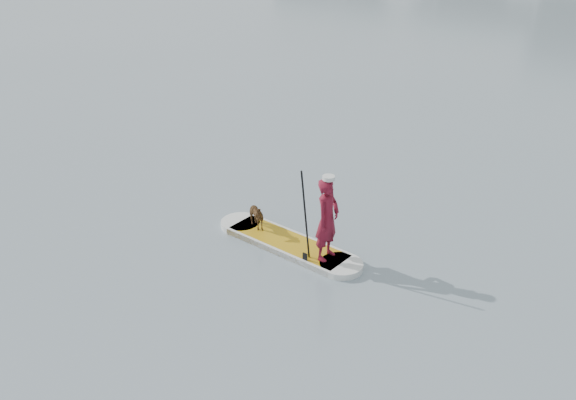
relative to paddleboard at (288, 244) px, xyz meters
The scene contains 6 objects.
ground 4.04m from the paddleboard, 17.87° to the right, with size 140.00×140.00×0.00m, color slate.
paddleboard is the anchor object (origin of this frame).
paddler 1.24m from the paddleboard, ahead, with size 0.57×0.37×1.56m, color maroon.
white_cap 1.89m from the paddleboard, ahead, with size 0.22×0.22×0.07m, color silver.
dog 0.92m from the paddleboard, behind, with size 0.29×0.63×0.53m, color #50381B.
paddle 1.05m from the paddleboard, 26.76° to the right, with size 0.10×0.30×2.00m.
Camera 1 is at (2.81, -7.04, 6.35)m, focal length 40.00 mm.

